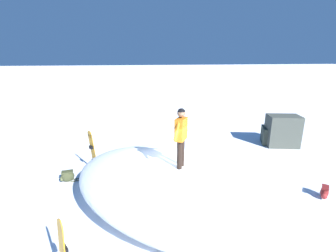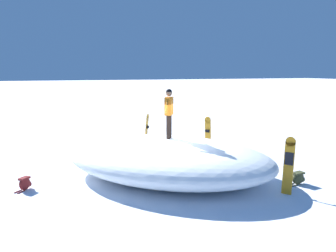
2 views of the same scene
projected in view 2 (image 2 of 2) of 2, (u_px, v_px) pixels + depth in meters
The scene contains 8 objects.
ground at pixel (175, 182), 10.61m from camera, with size 240.00×240.00×0.00m, color white.
snow_mound at pixel (168, 159), 10.94m from camera, with size 7.19×4.75×1.33m, color white.
snowboarder_standing at pixel (169, 109), 10.82m from camera, with size 0.61×0.90×1.67m.
snowboard_primary_upright at pixel (289, 165), 9.47m from camera, with size 0.31×0.34×1.70m.
snowboard_secondary_upright at pixel (147, 131), 14.90m from camera, with size 0.32×0.34×1.67m.
snowboard_tertiary_upright at pixel (208, 135), 14.07m from camera, with size 0.25×0.30×1.65m.
backpack_near at pixel (298, 178), 10.35m from camera, with size 0.69×0.33×0.41m.
backpack_far at pixel (25, 183), 9.87m from camera, with size 0.51×0.53×0.40m.
Camera 2 is at (-3.78, -9.42, 3.59)m, focal length 34.58 mm.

